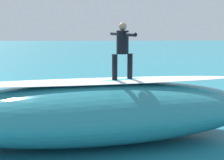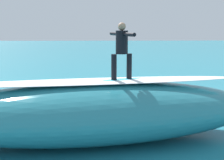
% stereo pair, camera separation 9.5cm
% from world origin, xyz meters
% --- Properties ---
extents(ground_plane, '(120.00, 120.00, 0.00)m').
position_xyz_m(ground_plane, '(0.00, 0.00, 0.00)').
color(ground_plane, teal).
extents(wave_crest, '(10.23, 4.36, 1.74)m').
position_xyz_m(wave_crest, '(0.35, 2.61, 0.87)').
color(wave_crest, teal).
rests_on(wave_crest, ground_plane).
extents(wave_foam_lip, '(8.49, 2.21, 0.08)m').
position_xyz_m(wave_foam_lip, '(0.35, 2.61, 1.78)').
color(wave_foam_lip, white).
rests_on(wave_foam_lip, wave_crest).
extents(surfboard_riding, '(1.95, 1.15, 0.09)m').
position_xyz_m(surfboard_riding, '(-0.43, 2.50, 1.78)').
color(surfboard_riding, '#33B2D1').
rests_on(surfboard_riding, wave_crest).
extents(surfer_riding, '(0.66, 1.45, 1.61)m').
position_xyz_m(surfer_riding, '(-0.43, 2.50, 2.76)').
color(surfer_riding, black).
rests_on(surfer_riding, surfboard_riding).
extents(surfboard_paddling, '(0.93, 2.14, 0.09)m').
position_xyz_m(surfboard_paddling, '(-0.03, -2.46, 0.04)').
color(surfboard_paddling, yellow).
rests_on(surfboard_paddling, ground_plane).
extents(surfer_paddling, '(0.62, 1.83, 0.33)m').
position_xyz_m(surfer_paddling, '(-0.01, -2.33, 0.23)').
color(surfer_paddling, black).
rests_on(surfer_paddling, surfboard_paddling).
extents(foam_patch_far, '(0.88, 1.02, 0.12)m').
position_xyz_m(foam_patch_far, '(3.31, -0.81, 0.06)').
color(foam_patch_far, white).
rests_on(foam_patch_far, ground_plane).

